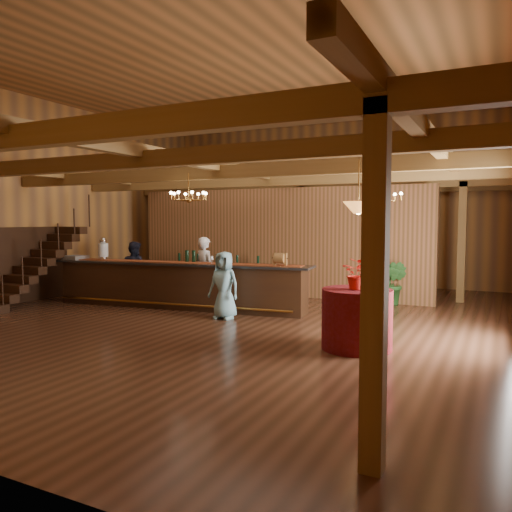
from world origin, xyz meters
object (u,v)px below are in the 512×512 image
at_px(raffle_drum, 280,258).
at_px(staff_second, 134,270).
at_px(backbar_shelf, 217,278).
at_px(guest, 224,285).
at_px(tasting_bar, 178,285).
at_px(round_table, 357,319).
at_px(beverage_dispenser, 103,249).
at_px(chandelier_right, 383,196).
at_px(pendant_lamp, 358,207).
at_px(bartender, 205,270).
at_px(floor_plant, 394,283).
at_px(chandelier_left, 189,196).

distance_m(raffle_drum, staff_second, 4.69).
distance_m(backbar_shelf, guest, 3.96).
bearing_deg(backbar_shelf, guest, -54.11).
relative_size(tasting_bar, backbar_shelf, 2.19).
height_order(backbar_shelf, round_table, round_table).
distance_m(beverage_dispenser, chandelier_right, 7.31).
bearing_deg(guest, beverage_dispenser, 173.53).
bearing_deg(pendant_lamp, tasting_bar, 158.87).
bearing_deg(chandelier_right, backbar_shelf, 158.01).
relative_size(raffle_drum, guest, 0.23).
xyz_separation_m(bartender, guest, (1.46, -1.54, -0.12)).
height_order(tasting_bar, guest, guest).
bearing_deg(pendant_lamp, round_table, 0.00).
relative_size(beverage_dispenser, guest, 0.40).
bearing_deg(guest, floor_plant, 49.79).
bearing_deg(tasting_bar, floor_plant, 23.92).
height_order(backbar_shelf, staff_second, staff_second).
bearing_deg(floor_plant, chandelier_right, -85.90).
bearing_deg(tasting_bar, pendant_lamp, -27.71).
xyz_separation_m(staff_second, guest, (3.71, -1.41, -0.05)).
xyz_separation_m(round_table, floor_plant, (-0.29, 4.75, 0.05)).
bearing_deg(raffle_drum, backbar_shelf, 142.63).
relative_size(tasting_bar, raffle_drum, 20.20).
height_order(chandelier_right, bartender, chandelier_right).
bearing_deg(guest, backbar_shelf, 123.68).
relative_size(round_table, pendant_lamp, 1.32).
xyz_separation_m(guest, floor_plant, (3.03, 3.50, -0.18)).
bearing_deg(chandelier_right, bartender, 175.23).
xyz_separation_m(chandelier_right, guest, (-3.20, -1.15, -1.94)).
relative_size(chandelier_left, pendant_lamp, 0.89).
relative_size(round_table, chandelier_left, 1.48).
xyz_separation_m(chandelier_left, staff_second, (-3.06, 1.81, -1.92)).
relative_size(tasting_bar, round_table, 5.79).
height_order(raffle_drum, chandelier_left, chandelier_left).
relative_size(raffle_drum, bartender, 0.19).
bearing_deg(tasting_bar, chandelier_right, -1.40).
height_order(pendant_lamp, guest, pendant_lamp).
relative_size(chandelier_left, guest, 0.53).
distance_m(raffle_drum, round_table, 3.35).
xyz_separation_m(raffle_drum, staff_second, (-4.64, 0.45, -0.52)).
bearing_deg(round_table, beverage_dispenser, 166.54).
height_order(backbar_shelf, pendant_lamp, pendant_lamp).
bearing_deg(chandelier_left, floor_plant, 46.74).
bearing_deg(floor_plant, backbar_shelf, -177.84).
xyz_separation_m(raffle_drum, round_table, (2.39, -2.20, -0.80)).
distance_m(chandelier_right, guest, 3.91).
xyz_separation_m(raffle_drum, guest, (-0.93, -0.95, -0.56)).
relative_size(beverage_dispenser, pendant_lamp, 0.67).
relative_size(raffle_drum, pendant_lamp, 0.38).
bearing_deg(beverage_dispenser, round_table, -13.46).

